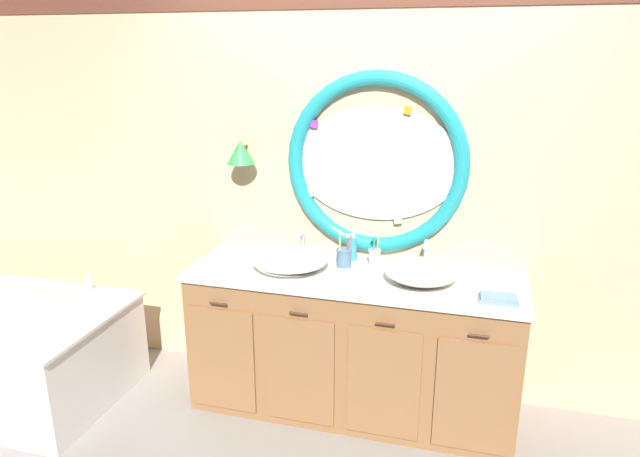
# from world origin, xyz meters

# --- Properties ---
(ground_plane) EXTENTS (14.00, 14.00, 0.00)m
(ground_plane) POSITION_xyz_m (0.00, 0.00, 0.00)
(ground_plane) COLOR gray
(back_wall_assembly) EXTENTS (6.40, 0.26, 2.60)m
(back_wall_assembly) POSITION_xyz_m (0.00, 0.58, 1.31)
(back_wall_assembly) COLOR #D6B78E
(back_wall_assembly) RESTS_ON ground_plane
(vanity_counter) EXTENTS (1.88, 0.64, 0.86)m
(vanity_counter) POSITION_xyz_m (-0.02, 0.25, 0.43)
(vanity_counter) COLOR olive
(vanity_counter) RESTS_ON ground_plane
(sink_basin_left) EXTENTS (0.44, 0.44, 0.12)m
(sink_basin_left) POSITION_xyz_m (-0.39, 0.22, 0.92)
(sink_basin_left) COLOR white
(sink_basin_left) RESTS_ON vanity_counter
(sink_basin_right) EXTENTS (0.40, 0.40, 0.12)m
(sink_basin_right) POSITION_xyz_m (0.35, 0.22, 0.92)
(sink_basin_right) COLOR white
(sink_basin_right) RESTS_ON vanity_counter
(faucet_set_left) EXTENTS (0.23, 0.13, 0.15)m
(faucet_set_left) POSITION_xyz_m (-0.39, 0.47, 0.92)
(faucet_set_left) COLOR silver
(faucet_set_left) RESTS_ON vanity_counter
(faucet_set_right) EXTENTS (0.21, 0.14, 0.17)m
(faucet_set_right) POSITION_xyz_m (0.35, 0.47, 0.92)
(faucet_set_right) COLOR silver
(faucet_set_right) RESTS_ON vanity_counter
(toothbrush_holder_left) EXTENTS (0.10, 0.10, 0.22)m
(toothbrush_holder_left) POSITION_xyz_m (-0.10, 0.35, 0.92)
(toothbrush_holder_left) COLOR slate
(toothbrush_holder_left) RESTS_ON vanity_counter
(toothbrush_holder_right) EXTENTS (0.08, 0.08, 0.21)m
(toothbrush_holder_right) POSITION_xyz_m (0.07, 0.41, 0.92)
(toothbrush_holder_right) COLOR white
(toothbrush_holder_right) RESTS_ON vanity_counter
(soap_dispenser) EXTENTS (0.06, 0.06, 0.17)m
(soap_dispenser) POSITION_xyz_m (-0.08, 0.47, 0.93)
(soap_dispenser) COLOR #388EBC
(soap_dispenser) RESTS_ON vanity_counter
(folded_hand_towel) EXTENTS (0.19, 0.10, 0.04)m
(folded_hand_towel) POSITION_xyz_m (0.76, 0.07, 0.88)
(folded_hand_towel) COLOR #7593A8
(folded_hand_towel) RESTS_ON vanity_counter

